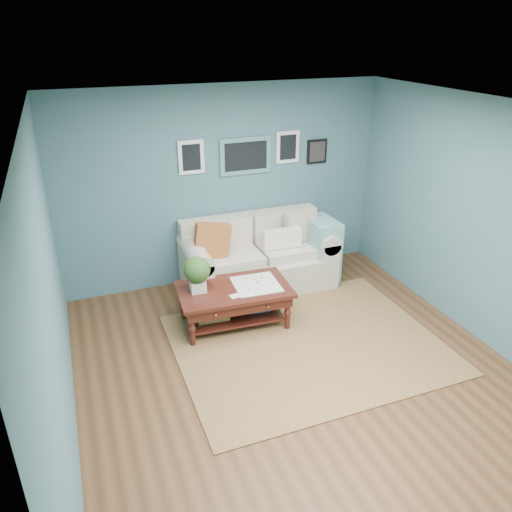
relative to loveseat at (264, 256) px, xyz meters
name	(u,v)px	position (x,y,z in m)	size (l,w,h in m)	color
room_shell	(304,256)	(-0.38, -1.97, 0.92)	(5.00, 5.02, 2.70)	brown
area_rug	(307,344)	(-0.07, -1.56, -0.43)	(2.97, 2.38, 0.01)	brown
loveseat	(264,256)	(0.00, 0.00, 0.00)	(2.10, 0.95, 1.08)	beige
coffee_table	(228,295)	(-0.79, -0.82, -0.02)	(1.39, 0.87, 0.94)	#33160F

